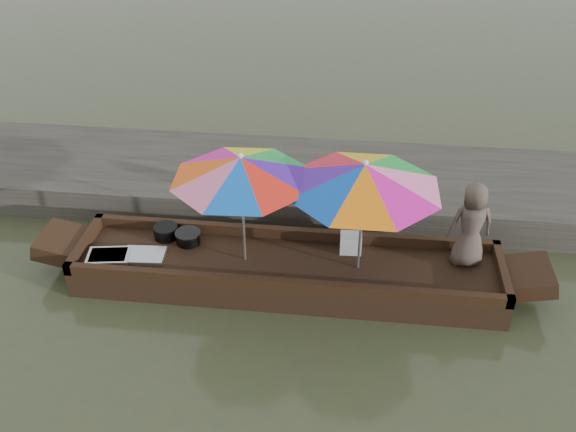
# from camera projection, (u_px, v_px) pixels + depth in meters

# --- Properties ---
(water) EXTENTS (80.00, 80.00, 0.00)m
(water) POSITION_uv_depth(u_px,v_px,m) (287.00, 283.00, 8.48)
(water) COLOR #3C4328
(water) RESTS_ON ground
(dock) EXTENTS (22.00, 2.20, 0.50)m
(dock) POSITION_uv_depth(u_px,v_px,m) (303.00, 183.00, 10.16)
(dock) COLOR #2D2B26
(dock) RESTS_ON ground
(boat_hull) EXTENTS (5.51, 1.20, 0.35)m
(boat_hull) POSITION_uv_depth(u_px,v_px,m) (287.00, 273.00, 8.38)
(boat_hull) COLOR black
(boat_hull) RESTS_ON water
(cooking_pot) EXTENTS (0.33, 0.33, 0.17)m
(cooking_pot) POSITION_uv_depth(u_px,v_px,m) (166.00, 232.00, 8.71)
(cooking_pot) COLOR black
(cooking_pot) RESTS_ON boat_hull
(tray_crayfish) EXTENTS (0.58, 0.45, 0.09)m
(tray_crayfish) POSITION_uv_depth(u_px,v_px,m) (109.00, 257.00, 8.30)
(tray_crayfish) COLOR silver
(tray_crayfish) RESTS_ON boat_hull
(tray_scallop) EXTENTS (0.56, 0.41, 0.06)m
(tray_scallop) POSITION_uv_depth(u_px,v_px,m) (144.00, 256.00, 8.35)
(tray_scallop) COLOR silver
(tray_scallop) RESTS_ON boat_hull
(charcoal_grill) EXTENTS (0.32, 0.32, 0.15)m
(charcoal_grill) POSITION_uv_depth(u_px,v_px,m) (188.00, 238.00, 8.61)
(charcoal_grill) COLOR black
(charcoal_grill) RESTS_ON boat_hull
(supply_bag) EXTENTS (0.29, 0.23, 0.26)m
(supply_bag) POSITION_uv_depth(u_px,v_px,m) (351.00, 243.00, 8.42)
(supply_bag) COLOR silver
(supply_bag) RESTS_ON boat_hull
(vendor) EXTENTS (0.63, 0.47, 1.16)m
(vendor) POSITION_uv_depth(u_px,v_px,m) (471.00, 225.00, 7.97)
(vendor) COLOR #4A3C35
(vendor) RESTS_ON boat_hull
(umbrella_bow) EXTENTS (2.22, 2.22, 1.55)m
(umbrella_bow) POSITION_uv_depth(u_px,v_px,m) (243.00, 209.00, 7.91)
(umbrella_bow) COLOR #4614A5
(umbrella_bow) RESTS_ON boat_hull
(umbrella_stern) EXTENTS (2.48, 2.48, 1.55)m
(umbrella_stern) POSITION_uv_depth(u_px,v_px,m) (362.00, 217.00, 7.77)
(umbrella_stern) COLOR green
(umbrella_stern) RESTS_ON boat_hull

